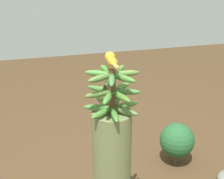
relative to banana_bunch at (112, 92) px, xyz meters
name	(u,v)px	position (x,y,z in m)	size (l,w,h in m)	color
banana_bunch	(112,92)	(0.00, 0.00, 0.00)	(0.30, 0.30, 0.24)	brown
perched_bird	(111,60)	(-0.02, 0.00, 0.17)	(0.20, 0.05, 0.08)	#C68933
tropical_shrub	(177,140)	(-0.63, 0.74, -0.83)	(0.30, 0.30, 0.39)	brown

